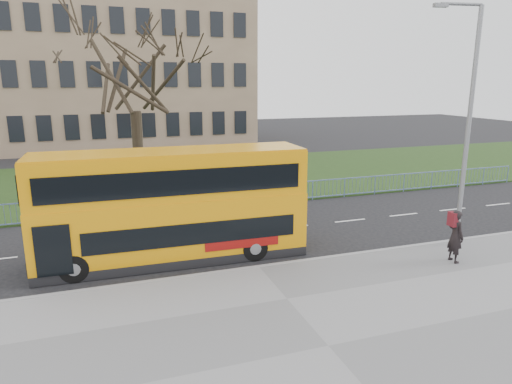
% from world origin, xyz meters
% --- Properties ---
extents(ground, '(120.00, 120.00, 0.00)m').
position_xyz_m(ground, '(0.00, 0.00, 0.00)').
color(ground, black).
rests_on(ground, ground).
extents(pavement, '(80.00, 10.50, 0.12)m').
position_xyz_m(pavement, '(0.00, -6.75, 0.06)').
color(pavement, slate).
rests_on(pavement, ground).
extents(kerb, '(80.00, 0.20, 0.14)m').
position_xyz_m(kerb, '(0.00, -1.55, 0.07)').
color(kerb, gray).
rests_on(kerb, ground).
extents(grass_verge, '(80.00, 15.40, 0.08)m').
position_xyz_m(grass_verge, '(0.00, 14.30, 0.04)').
color(grass_verge, '#1D3312').
rests_on(grass_verge, ground).
extents(guard_railing, '(40.00, 0.12, 1.10)m').
position_xyz_m(guard_railing, '(0.00, 6.60, 0.55)').
color(guard_railing, '#657EB4').
rests_on(guard_railing, ground).
extents(bare_tree, '(7.98, 7.98, 11.40)m').
position_xyz_m(bare_tree, '(-3.00, 10.00, 5.78)').
color(bare_tree, black).
rests_on(bare_tree, grass_verge).
extents(civic_building, '(30.00, 15.00, 14.00)m').
position_xyz_m(civic_building, '(-5.00, 35.00, 7.00)').
color(civic_building, '#846B53').
rests_on(civic_building, ground).
extents(yellow_bus, '(9.61, 2.51, 4.01)m').
position_xyz_m(yellow_bus, '(-2.61, 0.39, 2.15)').
color(yellow_bus, orange).
rests_on(yellow_bus, ground).
extents(pedestrian, '(0.48, 0.71, 1.90)m').
position_xyz_m(pedestrian, '(6.78, -3.36, 1.07)').
color(pedestrian, black).
rests_on(pedestrian, pavement).
extents(street_lamp, '(1.89, 0.49, 8.97)m').
position_xyz_m(street_lamp, '(8.02, -1.98, 5.04)').
color(street_lamp, gray).
rests_on(street_lamp, pavement).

